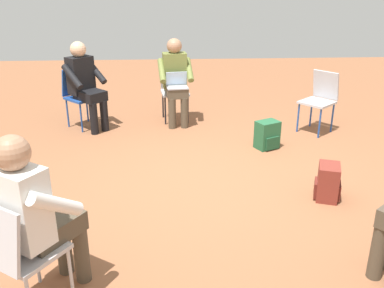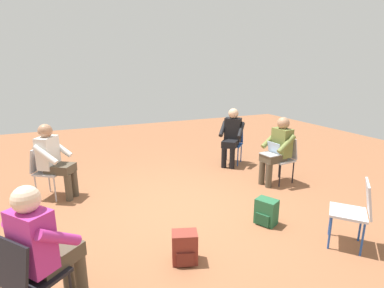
{
  "view_description": "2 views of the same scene",
  "coord_description": "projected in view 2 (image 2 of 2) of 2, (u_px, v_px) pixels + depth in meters",
  "views": [
    {
      "loc": [
        0.43,
        4.15,
        2.11
      ],
      "look_at": [
        0.21,
        0.21,
        0.53
      ],
      "focal_mm": 40.0,
      "sensor_mm": 36.0,
      "label": 1
    },
    {
      "loc": [
        -3.83,
        1.54,
        2.13
      ],
      "look_at": [
        0.2,
        -0.25,
        0.97
      ],
      "focal_mm": 28.0,
      "sensor_mm": 36.0,
      "label": 2
    }
  ],
  "objects": [
    {
      "name": "ground_plane",
      "position": [
        182.0,
        211.0,
        4.53
      ],
      "size": [
        14.23,
        14.23,
        0.0
      ],
      "primitive_type": "plane",
      "color": "brown"
    },
    {
      "name": "chair_southwest",
      "position": [
        356.0,
        209.0,
        3.52
      ],
      "size": [
        0.59,
        0.58,
        0.85
      ],
      "rotation": [
        0.0,
        0.0,
        -0.86
      ],
      "color": "#B7B7BC",
      "rests_on": "ground"
    },
    {
      "name": "chair_northwest",
      "position": [
        28.0,
        275.0,
        2.41
      ],
      "size": [
        0.58,
        0.58,
        0.85
      ],
      "rotation": [
        0.0,
        0.0,
        -2.47
      ],
      "color": "black",
      "rests_on": "ground"
    },
    {
      "name": "chair_northeast",
      "position": [
        46.0,
        168.0,
        4.92
      ],
      "size": [
        0.57,
        0.58,
        0.85
      ],
      "rotation": [
        0.0,
        0.0,
        2.55
      ],
      "color": "#B7B7BC",
      "rests_on": "ground"
    },
    {
      "name": "chair_south",
      "position": [
        284.0,
        156.0,
        5.57
      ],
      "size": [
        0.44,
        0.48,
        0.85
      ],
      "rotation": [
        0.0,
        0.0,
        0.11
      ],
      "color": "#B7B7BC",
      "rests_on": "ground"
    },
    {
      "name": "chair_southeast",
      "position": [
        233.0,
        141.0,
        6.69
      ],
      "size": [
        0.58,
        0.58,
        0.85
      ],
      "rotation": [
        0.0,
        0.0,
        0.79
      ],
      "color": "#1E4799",
      "rests_on": "ground"
    },
    {
      "name": "person_with_laptop",
      "position": [
        278.0,
        147.0,
        5.44
      ],
      "size": [
        0.53,
        0.55,
        1.24
      ],
      "rotation": [
        0.0,
        0.0,
        0.11
      ],
      "color": "#4C4233",
      "rests_on": "ground"
    },
    {
      "name": "person_in_black",
      "position": [
        232.0,
        134.0,
        6.49
      ],
      "size": [
        0.63,
        0.63,
        1.24
      ],
      "rotation": [
        0.0,
        0.0,
        0.79
      ],
      "color": "black",
      "rests_on": "ground"
    },
    {
      "name": "person_in_magenta",
      "position": [
        44.0,
        243.0,
        2.51
      ],
      "size": [
        0.63,
        0.63,
        1.24
      ],
      "rotation": [
        0.0,
        0.0,
        -2.47
      ],
      "color": "#4C4233",
      "rests_on": "ground"
    },
    {
      "name": "person_in_white",
      "position": [
        54.0,
        157.0,
        4.84
      ],
      "size": [
        0.63,
        0.63,
        1.24
      ],
      "rotation": [
        0.0,
        0.0,
        2.55
      ],
      "color": "#4C4233",
      "rests_on": "ground"
    },
    {
      "name": "backpack_near_laptop_user",
      "position": [
        266.0,
        213.0,
        4.13
      ],
      "size": [
        0.34,
        0.31,
        0.36
      ],
      "rotation": [
        0.0,
        0.0,
        0.46
      ],
      "color": "#235B38",
      "rests_on": "ground"
    },
    {
      "name": "backpack_by_empty_chair",
      "position": [
        185.0,
        249.0,
        3.33
      ],
      "size": [
        0.3,
        0.33,
        0.36
      ],
      "rotation": [
        0.0,
        0.0,
        1.24
      ],
      "color": "maroon",
      "rests_on": "ground"
    }
  ]
}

